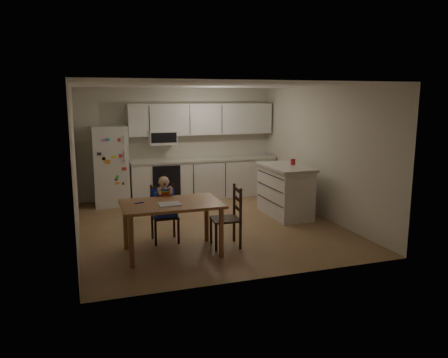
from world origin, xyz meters
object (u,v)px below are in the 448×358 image
Objects in this scene: chair_booster at (164,202)px; chair_side at (231,213)px; refrigerator at (111,166)px; dining_table at (172,210)px; red_cup at (293,162)px; kitchen_island at (285,191)px.

chair_booster is 1.12× the size of chair_side.
refrigerator is 2.83m from chair_booster.
chair_booster is at bearing 89.93° from dining_table.
dining_table is (-2.73, -1.48, -0.37)m from red_cup.
kitchen_island is (3.16, -1.97, -0.35)m from refrigerator.
kitchen_island is at bearing -158.15° from red_cup.
red_cup reaches higher than chair_booster.
refrigerator is at bearing 103.76° from chair_booster.
refrigerator is 1.27× the size of kitchen_island.
refrigerator is 3.86m from red_cup.
red_cup is 0.11× the size of chair_booster.
chair_booster is at bearing -162.47° from red_cup.
red_cup is (0.20, 0.08, 0.55)m from kitchen_island.
chair_side is at bearing -30.33° from chair_booster.
chair_side reaches higher than dining_table.
dining_table is at bearing -151.58° from red_cup.
chair_booster is at bearing -116.42° from chair_side.
refrigerator is 1.17× the size of dining_table.
kitchen_island is 1.26× the size of chair_booster.
refrigerator is 3.74m from kitchen_island.
refrigerator is at bearing 100.55° from dining_table.
red_cup reaches higher than chair_side.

